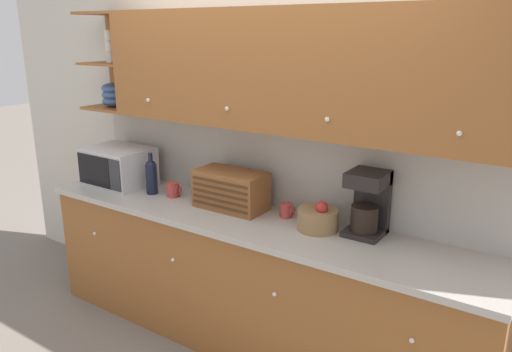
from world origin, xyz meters
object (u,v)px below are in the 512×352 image
(mug_blue_second, at_px, (173,190))
(microwave, at_px, (118,166))
(coffee_maker, at_px, (368,202))
(fruit_basket, at_px, (318,219))
(bread_box, at_px, (231,190))
(mug, at_px, (287,210))
(wine_bottle, at_px, (151,175))
(wine_glass, at_px, (202,177))

(mug_blue_second, bearing_deg, microwave, -178.16)
(coffee_maker, bearing_deg, mug_blue_second, -174.45)
(microwave, bearing_deg, fruit_basket, 1.64)
(mug_blue_second, bearing_deg, fruit_basket, 1.55)
(bread_box, relative_size, fruit_basket, 1.95)
(mug, height_order, coffee_maker, coffee_maker)
(wine_bottle, bearing_deg, coffee_maker, 6.18)
(wine_bottle, relative_size, mug, 3.19)
(wine_bottle, distance_m, mug_blue_second, 0.20)
(fruit_basket, height_order, coffee_maker, coffee_maker)
(coffee_maker, bearing_deg, mug, -176.69)
(mug, bearing_deg, mug_blue_second, -173.12)
(wine_bottle, bearing_deg, mug, 7.60)
(microwave, distance_m, wine_glass, 0.73)
(mug, bearing_deg, coffee_maker, 3.31)
(wine_bottle, distance_m, coffee_maker, 1.58)
(microwave, distance_m, coffee_maker, 1.95)
(wine_bottle, bearing_deg, wine_glass, 23.47)
(wine_bottle, height_order, mug, wine_bottle)
(wine_bottle, relative_size, mug_blue_second, 2.94)
(wine_bottle, xyz_separation_m, coffee_maker, (1.57, 0.17, 0.05))
(fruit_basket, bearing_deg, mug_blue_second, -178.45)
(mug_blue_second, relative_size, coffee_maker, 0.27)
(mug, distance_m, coffee_maker, 0.54)
(microwave, bearing_deg, wine_bottle, -2.64)
(wine_bottle, height_order, coffee_maker, coffee_maker)
(microwave, height_order, mug_blue_second, microwave)
(bread_box, bearing_deg, coffee_maker, 6.22)
(wine_glass, height_order, coffee_maker, coffee_maker)
(mug, xyz_separation_m, coffee_maker, (0.52, 0.03, 0.15))
(wine_bottle, height_order, fruit_basket, wine_bottle)
(mug, bearing_deg, bread_box, -169.91)
(mug_blue_second, xyz_separation_m, wine_glass, (0.17, 0.12, 0.09))
(bread_box, distance_m, coffee_maker, 0.92)
(mug_blue_second, relative_size, bread_box, 0.22)
(mug_blue_second, distance_m, coffee_maker, 1.41)
(microwave, relative_size, mug, 5.20)
(microwave, bearing_deg, coffee_maker, 4.51)
(microwave, height_order, fruit_basket, microwave)
(mug_blue_second, bearing_deg, mug, 6.88)
(microwave, xyz_separation_m, bread_box, (1.03, 0.05, -0.02))
(wine_bottle, bearing_deg, microwave, 177.36)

